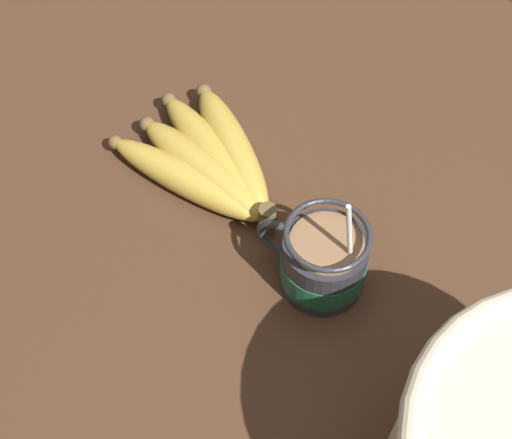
% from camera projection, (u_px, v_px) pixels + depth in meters
% --- Properties ---
extents(table, '(1.08, 1.08, 0.03)m').
position_uv_depth(table, '(265.00, 262.00, 0.77)').
color(table, '#422819').
rests_on(table, ground).
extents(coffee_mug, '(0.12, 0.09, 0.14)m').
position_uv_depth(coffee_mug, '(321.00, 264.00, 0.71)').
color(coffee_mug, '#28282D').
rests_on(coffee_mug, table).
extents(banana_bunch, '(0.23, 0.17, 0.04)m').
position_uv_depth(banana_bunch, '(209.00, 161.00, 0.81)').
color(banana_bunch, brown).
rests_on(banana_bunch, table).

